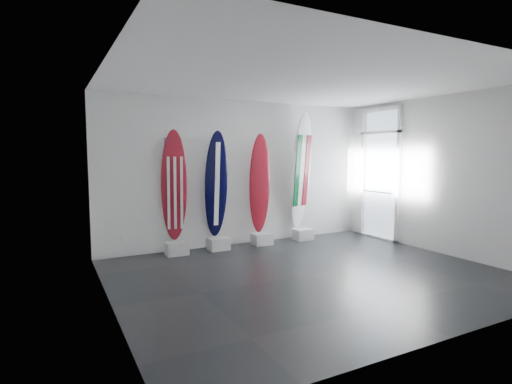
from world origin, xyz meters
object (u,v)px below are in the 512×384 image
surfboard_navy (216,185)px  surfboard_italy (301,171)px  surfboard_swiss (260,184)px  surfboard_usa (174,186)px

surfboard_navy → surfboard_italy: 2.03m
surfboard_navy → surfboard_swiss: bearing=1.2°
surfboard_navy → surfboard_swiss: (0.98, 0.00, -0.02)m
surfboard_navy → surfboard_swiss: size_ratio=1.02×
surfboard_usa → surfboard_navy: 0.85m
surfboard_navy → surfboard_italy: (2.02, 0.00, 0.23)m
surfboard_usa → surfboard_swiss: (1.83, 0.00, -0.01)m
surfboard_navy → surfboard_swiss: 0.98m
surfboard_italy → surfboard_navy: bearing=168.0°
surfboard_navy → surfboard_italy: surfboard_italy is taller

